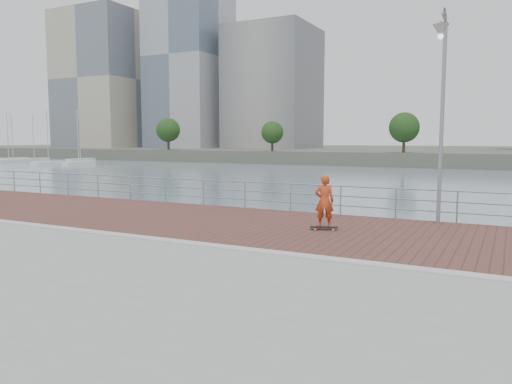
% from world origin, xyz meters
% --- Properties ---
extents(water, '(400.00, 400.00, 0.00)m').
position_xyz_m(water, '(0.00, 0.00, -2.00)').
color(water, slate).
rests_on(water, ground).
extents(seawall, '(40.00, 24.00, 2.00)m').
position_xyz_m(seawall, '(0.00, -5.00, -1.00)').
color(seawall, gray).
rests_on(seawall, ground).
extents(brick_lane, '(40.00, 6.80, 0.02)m').
position_xyz_m(brick_lane, '(0.00, 3.60, 0.01)').
color(brick_lane, brown).
rests_on(brick_lane, seawall).
extents(curb, '(40.00, 0.40, 0.06)m').
position_xyz_m(curb, '(0.00, 0.00, 0.03)').
color(curb, '#B7B5AD').
rests_on(curb, seawall).
extents(far_shore, '(320.00, 95.00, 2.50)m').
position_xyz_m(far_shore, '(0.00, 122.50, -0.75)').
color(far_shore, '#4C5142').
rests_on(far_shore, ground).
extents(guardrail, '(39.06, 0.06, 1.13)m').
position_xyz_m(guardrail, '(0.00, 7.00, 0.69)').
color(guardrail, '#8C9EA8').
rests_on(guardrail, brick_lane).
extents(street_lamp, '(0.49, 1.42, 6.68)m').
position_xyz_m(street_lamp, '(4.59, 6.01, 4.75)').
color(street_lamp, gray).
rests_on(street_lamp, brick_lane).
extents(skateboard, '(0.89, 0.53, 0.10)m').
position_xyz_m(skateboard, '(1.55, 3.67, 0.10)').
color(skateboard, black).
rests_on(skateboard, brick_lane).
extents(skateboarder, '(0.70, 0.59, 1.65)m').
position_xyz_m(skateboarder, '(1.55, 3.67, 0.93)').
color(skateboarder, '#C13E19').
rests_on(skateboarder, skateboard).
extents(shoreline_trees, '(144.80, 5.18, 6.91)m').
position_xyz_m(shoreline_trees, '(-0.85, 77.00, 4.47)').
color(shoreline_trees, '#473323').
rests_on(shoreline_trees, far_shore).
extents(marina, '(28.74, 20.32, 10.24)m').
position_xyz_m(marina, '(-81.03, 59.37, -1.53)').
color(marina, white).
rests_on(marina, water).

